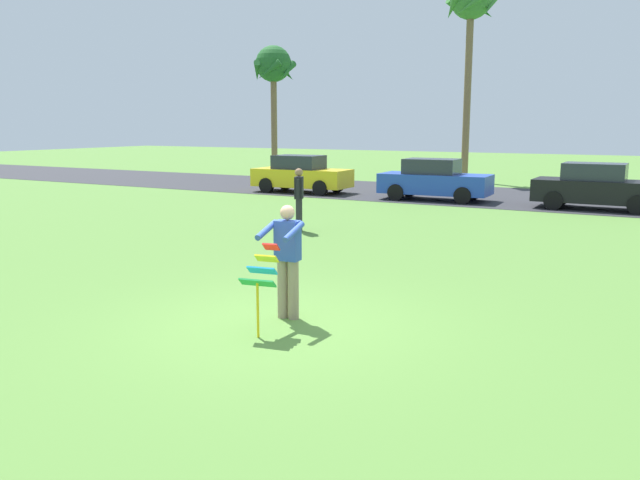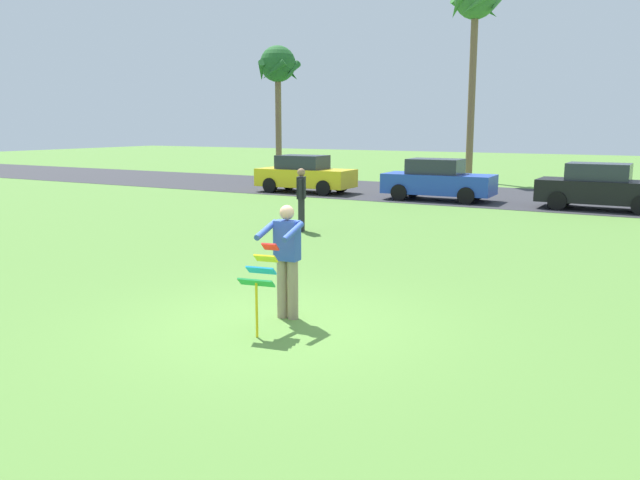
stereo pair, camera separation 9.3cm
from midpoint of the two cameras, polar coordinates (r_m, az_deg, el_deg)
The scene contains 10 objects.
ground_plane at distance 9.64m, azimuth -3.78°, elevation -7.36°, with size 120.00×120.00×0.00m, color #568438.
road_strip at distance 26.99m, azimuth 18.10°, elevation 3.52°, with size 120.00×8.00×0.01m, color #2D2D33.
person_kite_flyer at distance 9.63m, azimuth -3.20°, elevation -1.52°, with size 0.58×0.69×1.73m.
kite_held at distance 8.96m, azimuth -5.44°, elevation -3.05°, with size 0.53×0.68×1.25m.
parked_car_yellow at distance 27.94m, azimuth -1.77°, elevation 5.81°, with size 4.25×1.93×1.60m.
parked_car_blue at distance 25.42m, azimuth 9.97°, elevation 5.23°, with size 4.26×1.96×1.60m.
parked_car_black at distance 24.18m, azimuth 23.21°, elevation 4.31°, with size 4.21×1.86×1.60m.
palm_tree_left_near at distance 39.25m, azimuth -4.21°, elevation 14.87°, with size 2.58×2.71×7.47m.
palm_tree_right_near at distance 34.94m, azimuth 13.12°, elevation 19.33°, with size 2.58×2.71×10.17m.
person_walker_near at distance 17.68m, azimuth -2.03°, elevation 3.78°, with size 0.35×0.53×1.73m.
Camera 1 is at (4.94, -7.75, 2.90)m, focal length 36.17 mm.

